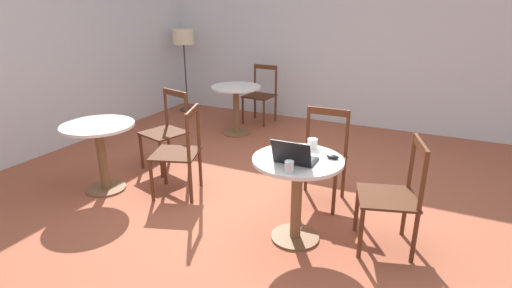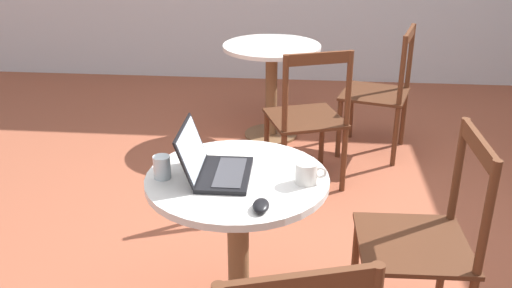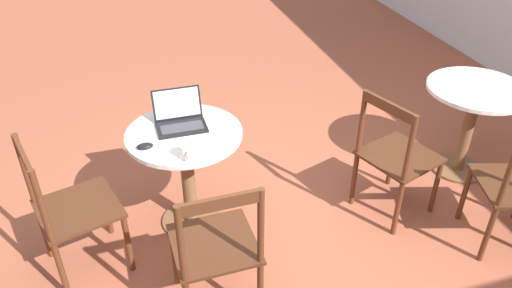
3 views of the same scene
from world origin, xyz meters
The scene contains 16 objects.
ground_plane centered at (0.00, 0.00, 0.00)m, with size 16.00×16.00×0.00m, color #9E5138.
wall_back centered at (0.00, 3.23, 1.35)m, with size 9.40×0.06×2.70m.
wall_side centered at (3.23, 0.00, 1.35)m, with size 0.06×9.40×2.70m.
cafe_table_near centered at (-0.37, -0.51, 0.55)m, with size 0.74×0.74×0.74m.
cafe_table_mid centered at (1.95, 1.32, 0.55)m, with size 0.74×0.74×0.74m.
cafe_table_far centered at (-0.37, 1.68, 0.55)m, with size 0.74×0.74×0.74m.
chair_near_right centered at (0.41, -0.48, 0.46)m, with size 0.46×0.46×0.93m.
chair_near_front centered at (-0.14, -1.24, 0.46)m, with size 0.56×0.56×0.93m.
chair_mid_right centered at (2.69, 1.26, 0.46)m, with size 0.49×0.49×0.93m.
chair_far_right centered at (0.44, 1.45, 0.46)m, with size 0.56×0.56×0.93m.
chair_far_front centered at (-0.09, 0.88, 0.46)m, with size 0.58×0.58×0.93m.
floor_lamp centered at (2.77, 2.81, 1.26)m, with size 0.37×0.37×1.46m.
laptop centered at (-0.46, -0.51, 0.78)m, with size 0.27×0.32×0.21m.
mouse centered at (-0.25, -0.76, 0.76)m, with size 0.06×0.10×0.03m.
mug centered at (-0.09, -0.53, 0.78)m, with size 0.12×0.09×0.09m.
drinking_glass centered at (-0.66, -0.54, 0.79)m, with size 0.07×0.07×0.09m.
Camera 1 is at (-3.19, -1.50, 1.94)m, focal length 28.00 mm.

